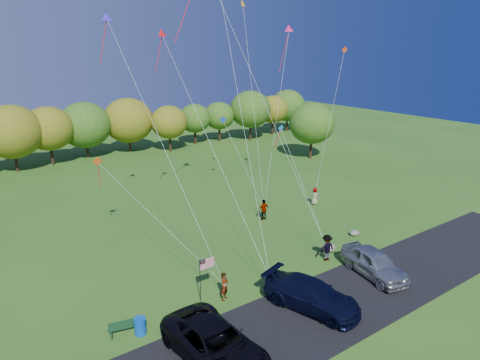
# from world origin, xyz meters

# --- Properties ---
(ground) EXTENTS (140.00, 140.00, 0.00)m
(ground) POSITION_xyz_m (0.00, 0.00, 0.00)
(ground) COLOR #275A19
(ground) RESTS_ON ground
(asphalt_lane) EXTENTS (44.00, 6.00, 0.06)m
(asphalt_lane) POSITION_xyz_m (0.00, -4.00, 0.03)
(asphalt_lane) COLOR black
(asphalt_lane) RESTS_ON ground
(treeline) EXTENTS (76.24, 27.58, 8.58)m
(treeline) POSITION_xyz_m (-1.49, 36.12, 4.63)
(treeline) COLOR #392214
(treeline) RESTS_ON ground
(minivan_dark) EXTENTS (3.21, 6.49, 1.77)m
(minivan_dark) POSITION_xyz_m (-7.41, -3.98, 0.94)
(minivan_dark) COLOR black
(minivan_dark) RESTS_ON asphalt_lane
(minivan_navy) EXTENTS (3.90, 6.14, 1.66)m
(minivan_navy) POSITION_xyz_m (-0.68, -3.46, 0.89)
(minivan_navy) COLOR black
(minivan_navy) RESTS_ON asphalt_lane
(minivan_silver) EXTENTS (2.95, 5.37, 1.73)m
(minivan_silver) POSITION_xyz_m (5.29, -3.11, 0.93)
(minivan_silver) COLOR #999CA3
(minivan_silver) RESTS_ON asphalt_lane
(flyer_a) EXTENTS (0.76, 0.68, 1.75)m
(flyer_a) POSITION_xyz_m (-4.18, 0.19, 0.88)
(flyer_a) COLOR #4C4C59
(flyer_a) RESTS_ON ground
(flyer_b) EXTENTS (0.76, 0.60, 1.55)m
(flyer_b) POSITION_xyz_m (-1.55, -0.80, 0.77)
(flyer_b) COLOR #4C4C59
(flyer_b) RESTS_ON ground
(flyer_c) EXTENTS (1.28, 0.79, 1.91)m
(flyer_c) POSITION_xyz_m (4.35, 0.19, 0.96)
(flyer_c) COLOR #4C4C59
(flyer_c) RESTS_ON ground
(flyer_d) EXTENTS (1.09, 0.50, 1.83)m
(flyer_d) POSITION_xyz_m (5.39, 8.57, 0.91)
(flyer_d) COLOR #4C4C59
(flyer_d) RESTS_ON ground
(flyer_e) EXTENTS (0.90, 0.98, 1.69)m
(flyer_e) POSITION_xyz_m (11.64, 8.71, 0.84)
(flyer_e) COLOR #4C4C59
(flyer_e) RESTS_ON ground
(park_bench) EXTENTS (1.58, 0.59, 0.88)m
(park_bench) POSITION_xyz_m (-10.23, 0.47, 0.47)
(park_bench) COLOR #14381E
(park_bench) RESTS_ON ground
(trash_barrel) EXTENTS (0.61, 0.61, 0.92)m
(trash_barrel) POSITION_xyz_m (-9.52, 0.04, 0.46)
(trash_barrel) COLOR #0B49AA
(trash_barrel) RESTS_ON ground
(flag_assembly) EXTENTS (1.00, 0.65, 2.70)m
(flag_assembly) POSITION_xyz_m (-5.14, 0.83, 2.04)
(flag_assembly) COLOR black
(flag_assembly) RESTS_ON ground
(boulder_near) EXTENTS (1.11, 0.87, 0.55)m
(boulder_near) POSITION_xyz_m (5.50, 1.03, 0.28)
(boulder_near) COLOR gray
(boulder_near) RESTS_ON ground
(boulder_far) EXTENTS (0.85, 0.70, 0.44)m
(boulder_far) POSITION_xyz_m (9.23, 1.82, 0.22)
(boulder_far) COLOR gray
(boulder_far) RESTS_ON ground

